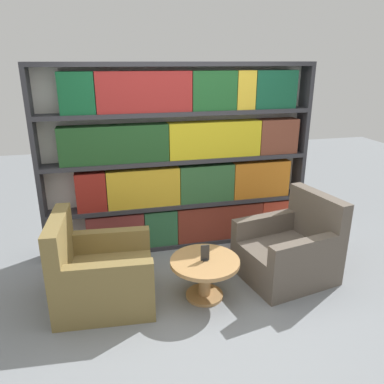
% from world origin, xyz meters
% --- Properties ---
extents(ground_plane, '(14.00, 14.00, 0.00)m').
position_xyz_m(ground_plane, '(0.00, 0.00, 0.00)').
color(ground_plane, gray).
extents(bookshelf, '(3.25, 0.30, 2.25)m').
position_xyz_m(bookshelf, '(0.06, 1.33, 1.11)').
color(bookshelf, silver).
rests_on(bookshelf, ground_plane).
extents(armchair_left, '(0.97, 0.87, 0.92)m').
position_xyz_m(armchair_left, '(-1.01, 0.28, 0.30)').
color(armchair_left, olive).
rests_on(armchair_left, ground_plane).
extents(armchair_right, '(1.05, 0.96, 0.92)m').
position_xyz_m(armchair_right, '(1.01, 0.29, 0.30)').
color(armchair_right, brown).
rests_on(armchair_right, ground_plane).
extents(coffee_table, '(0.69, 0.69, 0.42)m').
position_xyz_m(coffee_table, '(-0.00, 0.13, 0.30)').
color(coffee_table, '#AD7F4C').
rests_on(coffee_table, ground_plane).
extents(table_sign, '(0.09, 0.06, 0.16)m').
position_xyz_m(table_sign, '(-0.00, 0.13, 0.49)').
color(table_sign, black).
rests_on(table_sign, coffee_table).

